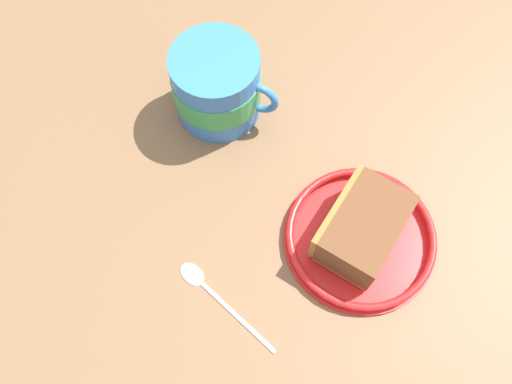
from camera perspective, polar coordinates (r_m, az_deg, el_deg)
The scene contains 5 objects.
ground_plane at distance 61.07cm, azimuth 6.80°, elevation -2.38°, with size 130.88×130.88×2.56cm, color brown.
small_plate at distance 58.57cm, azimuth 11.07°, elevation -4.74°, with size 16.56×16.56×1.64cm.
cake_slice at distance 56.18cm, azimuth 11.30°, elevation -3.74°, with size 11.84×10.14×5.10cm.
tea_mug at distance 61.82cm, azimuth -4.15°, elevation 11.33°, with size 10.12×12.47×9.36cm.
teaspoon at distance 56.63cm, azimuth -5.21°, elevation -10.16°, with size 8.00×11.92×0.80cm.
Camera 1 is at (-23.18, 2.83, 55.15)cm, focal length 37.57 mm.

